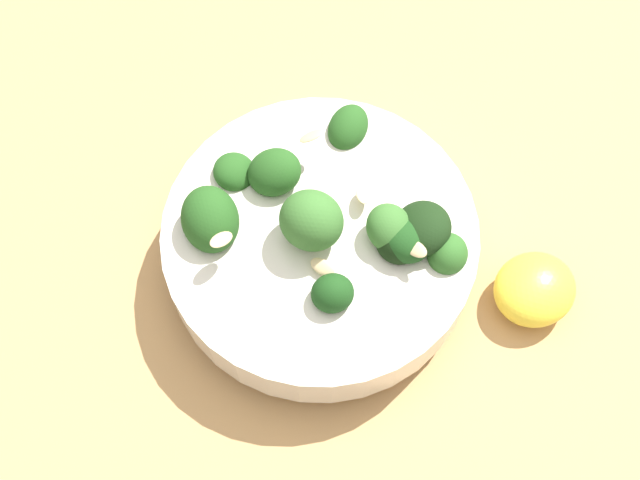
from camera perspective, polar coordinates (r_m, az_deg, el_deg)
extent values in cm
cube|color=tan|center=(62.21, -2.35, -6.63)|extent=(69.32, 69.32, 3.82)
cylinder|color=silver|center=(61.59, 0.00, -1.30)|extent=(12.08, 12.08, 1.38)
cylinder|color=silver|center=(59.07, 0.00, -0.22)|extent=(21.96, 21.96, 4.14)
cylinder|color=beige|center=(57.55, 0.00, 0.47)|extent=(18.75, 18.75, 0.80)
cylinder|color=#3C7A32|center=(56.00, 0.82, -3.99)|extent=(1.28, 1.10, 1.61)
ellipsoid|color=#194216|center=(54.56, 0.84, -3.41)|extent=(3.65, 3.38, 4.06)
cylinder|color=#2F662B|center=(58.44, -7.30, 0.59)|extent=(1.71, 1.83, 1.67)
ellipsoid|color=#23511C|center=(56.78, -7.52, 1.40)|extent=(5.76, 5.88, 6.27)
cylinder|color=#3C7A32|center=(57.65, 5.23, -0.62)|extent=(1.65, 1.67, 1.28)
ellipsoid|color=black|center=(56.40, 5.35, -0.04)|extent=(4.28, 4.20, 4.33)
cylinder|color=#4A8F3C|center=(57.76, 4.64, 0.01)|extent=(2.12, 1.98, 1.90)
ellipsoid|color=#386B2B|center=(56.13, 4.78, 0.79)|extent=(4.80, 5.18, 4.02)
cylinder|color=#2F662B|center=(58.29, 8.48, -1.57)|extent=(1.57, 1.62, 1.32)
ellipsoid|color=#2D6023|center=(56.91, 8.69, -0.96)|extent=(3.83, 4.53, 3.90)
cylinder|color=#3C7A32|center=(60.57, -5.76, 4.01)|extent=(1.43, 1.49, 1.35)
ellipsoid|color=#23511C|center=(59.39, -5.88, 4.65)|extent=(4.50, 4.20, 2.82)
cylinder|color=#589D47|center=(62.19, 1.88, 6.96)|extent=(1.78, 1.66, 1.27)
ellipsoid|color=#23511C|center=(60.97, 1.92, 7.68)|extent=(4.41, 4.82, 3.10)
cylinder|color=#3C7A32|center=(57.51, 5.77, -0.65)|extent=(1.62, 1.81, 1.39)
ellipsoid|color=#194216|center=(56.13, 5.91, 0.00)|extent=(4.86, 4.56, 3.83)
cylinder|color=#4A8F3C|center=(58.12, 6.80, 0.06)|extent=(2.01, 2.12, 1.50)
ellipsoid|color=black|center=(56.57, 6.98, 0.80)|extent=(5.88, 5.83, 4.80)
cylinder|color=#3C7A32|center=(59.77, -3.46, 3.74)|extent=(1.71, 1.67, 1.48)
ellipsoid|color=#23511C|center=(58.17, -3.56, 4.61)|extent=(5.08, 4.31, 4.82)
cylinder|color=#3C7A32|center=(56.99, -0.58, 0.42)|extent=(2.12, 2.04, 2.07)
ellipsoid|color=#386B2B|center=(55.15, -0.60, 1.34)|extent=(6.56, 5.88, 5.21)
ellipsoid|color=#DBBC84|center=(55.35, 0.18, -1.86)|extent=(2.07, 1.90, 0.74)
ellipsoid|color=#DBBC84|center=(54.72, -1.92, 1.15)|extent=(1.55, 2.06, 0.84)
ellipsoid|color=#DBBC84|center=(57.81, -0.58, 7.11)|extent=(1.90, 1.41, 1.12)
ellipsoid|color=#DBBC84|center=(57.52, 2.92, 3.01)|extent=(1.07, 1.89, 1.38)
ellipsoid|color=#DBBC84|center=(54.89, 6.52, -0.59)|extent=(1.96, 1.99, 1.03)
ellipsoid|color=#DBBC84|center=(54.28, -6.76, 0.03)|extent=(2.01, 1.94, 0.88)
ellipsoid|color=yellow|center=(61.38, 14.44, -3.28)|extent=(7.91, 7.71, 3.64)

